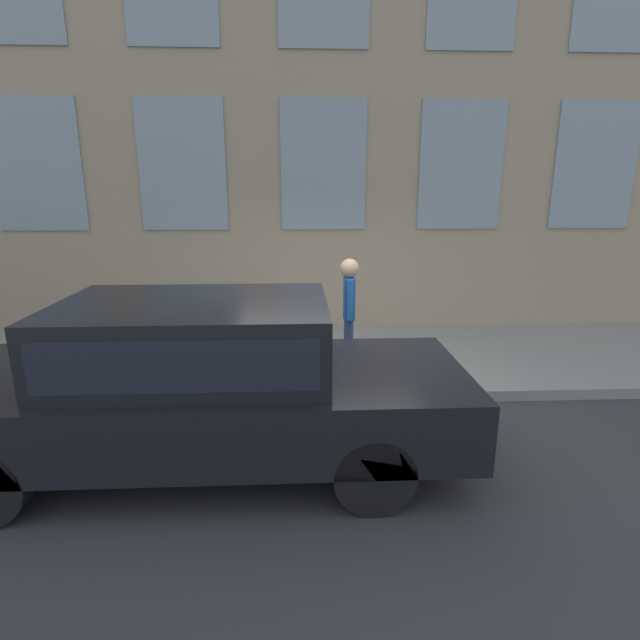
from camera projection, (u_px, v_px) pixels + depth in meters
ground_plane at (337, 405)px, 6.25m from camera, size 80.00×80.00×0.00m
sidewalk at (329, 358)px, 7.75m from camera, size 3.16×60.00×0.14m
fire_hydrant at (291, 348)px, 6.72m from camera, size 0.30×0.43×0.78m
person at (349, 306)px, 6.71m from camera, size 0.38×0.25×1.59m
parked_car_charcoal_near at (198, 377)px, 4.71m from camera, size 1.87×5.05×1.64m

